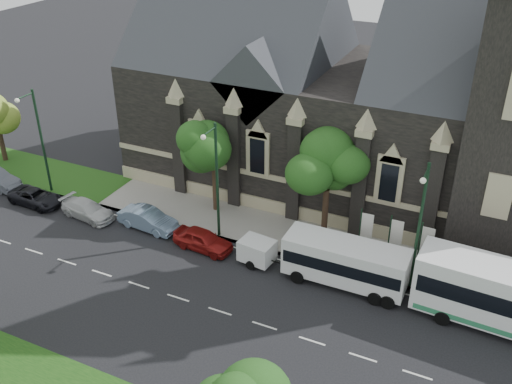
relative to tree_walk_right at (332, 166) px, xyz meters
The scene contains 17 objects.
ground 12.61m from the tree_walk_right, 106.69° to the right, with size 160.00×160.00×0.00m, color black.
sidewalk 6.69m from the tree_walk_right, 159.33° to the right, with size 80.00×5.00×0.15m, color gray.
museum 8.62m from the tree_walk_right, 76.72° to the left, with size 40.00×17.70×29.90m.
tree_walk_right is the anchor object (origin of this frame).
tree_walk_left 9.01m from the tree_walk_right, behind, with size 3.91×3.91×7.64m.
street_lamp_near 7.72m from the tree_walk_right, 28.06° to the right, with size 0.36×1.88×9.00m.
street_lamp_mid 8.10m from the tree_walk_right, 153.35° to the right, with size 0.36×1.88×9.00m.
street_lamp_far 23.50m from the tree_walk_right, behind, with size 0.36×1.88×9.00m.
banner_flag_left 4.92m from the tree_walk_right, 29.10° to the right, with size 0.90×0.10×4.00m.
banner_flag_center 6.36m from the tree_walk_right, 18.64° to the right, with size 0.90×0.10×4.00m.
banner_flag_right 8.05m from the tree_walk_right, 13.60° to the right, with size 0.90×0.10×4.00m.
shuttle_bus 6.89m from the tree_walk_right, 59.73° to the right, with size 7.94×2.80×3.06m.
box_trailer 7.80m from the tree_walk_right, 122.44° to the right, with size 3.38×1.99×1.76m.
sedan 14.32m from the tree_walk_right, 159.59° to the right, with size 1.65×4.73×1.56m, color #7E98B6.
car_far_red 10.46m from the tree_walk_right, 144.81° to the right, with size 1.78×4.43×1.51m, color maroon.
car_far_white 19.22m from the tree_walk_right, 163.22° to the right, with size 1.87×4.61×1.34m, color silver.
car_far_black 24.07m from the tree_walk_right, 166.41° to the right, with size 2.13×4.62×1.28m, color black.
Camera 1 is at (13.61, -23.74, 23.57)m, focal length 40.46 mm.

